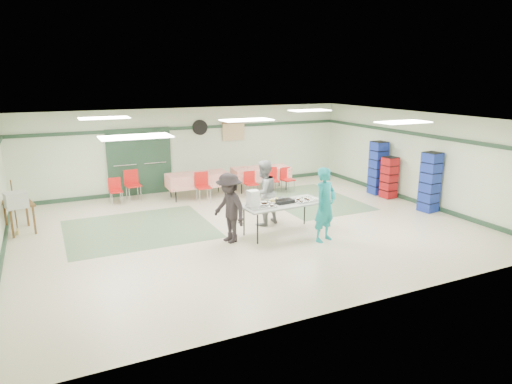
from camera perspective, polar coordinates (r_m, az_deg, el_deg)
name	(u,v)px	position (r m, az deg, el deg)	size (l,w,h in m)	color
floor	(247,227)	(11.55, -1.10, -4.37)	(11.00, 11.00, 0.00)	beige
ceiling	(247,119)	(10.98, -1.17, 9.10)	(11.00, 11.00, 0.00)	white
wall_back	(191,149)	(15.34, -8.08, 5.37)	(11.00, 11.00, 0.00)	beige
wall_front	(363,228)	(7.46, 13.25, -4.44)	(11.00, 11.00, 0.00)	beige
wall_right	(417,158)	(14.31, 19.44, 4.05)	(9.00, 9.00, 0.00)	beige
trim_back	(191,128)	(15.22, -8.14, 7.95)	(11.00, 0.06, 0.10)	#203C2A
baseboard_back	(193,187)	(15.56, -7.88, 0.65)	(11.00, 0.06, 0.12)	#203C2A
baseboard_left	(1,261)	(10.67, -29.24, -7.54)	(9.00, 0.06, 0.12)	#203C2A
trim_right	(418,134)	(14.19, 19.59, 6.82)	(9.00, 0.06, 0.10)	#203C2A
baseboard_right	(412,200)	(14.55, 18.94, -0.96)	(9.00, 0.06, 0.12)	#203C2A
green_patch_a	(139,229)	(11.75, -14.38, -4.48)	(3.50, 3.00, 0.01)	#61815E
green_patch_b	(310,200)	(14.09, 6.80, -1.00)	(2.50, 3.50, 0.01)	#61815E
double_door_left	(125,163)	(14.84, -16.11, 3.47)	(0.90, 0.06, 2.10)	#989B98
double_door_right	(155,161)	(15.01, -12.53, 3.81)	(0.90, 0.06, 2.10)	#989B98
door_frame	(140,162)	(14.90, -14.32, 3.63)	(2.00, 0.03, 2.15)	#203C2A
wall_fan	(200,127)	(15.28, -7.02, 8.02)	(0.50, 0.50, 0.10)	black
scroll_banner	(234,132)	(15.72, -2.81, 7.55)	(0.80, 0.02, 0.60)	tan
serving_table	(283,205)	(10.88, 3.37, -1.60)	(2.08, 0.96, 0.76)	#9E9E9A
sheet_tray_right	(304,200)	(11.09, 6.06, -1.06)	(0.55, 0.42, 0.02)	silver
sheet_tray_mid	(278,201)	(11.01, 2.82, -1.12)	(0.56, 0.43, 0.02)	silver
sheet_tray_left	(261,206)	(10.53, 0.62, -1.82)	(0.62, 0.47, 0.02)	silver
baking_pan	(284,201)	(10.87, 3.53, -1.17)	(0.44, 0.28, 0.08)	black
foam_box_stack	(253,199)	(10.52, -0.38, -0.83)	(0.24, 0.22, 0.38)	white
volunteer_teal	(325,205)	(10.47, 8.64, -1.59)	(0.63, 0.41, 1.72)	teal
volunteer_grey	(263,193)	(11.50, 0.94, -0.11)	(0.81, 0.63, 1.67)	gray
volunteer_dark	(229,208)	(10.32, -3.36, -2.00)	(1.04, 0.60, 1.61)	black
dining_table_a	(261,173)	(15.13, 0.64, 2.38)	(1.95, 1.03, 0.77)	red
dining_table_b	(198,179)	(14.32, -7.31, 1.58)	(1.91, 0.88, 0.77)	red
chair_a	(271,178)	(14.68, 1.95, 1.81)	(0.49, 0.49, 0.85)	red
chair_b	(250,181)	(14.36, -0.72, 1.37)	(0.39, 0.39, 0.79)	red
chair_c	(287,177)	(14.94, 3.84, 1.87)	(0.41, 0.42, 0.80)	red
chair_d	(202,184)	(13.79, -6.72, 1.04)	(0.44, 0.44, 0.90)	red
chair_loose_a	(132,182)	(14.34, -15.22, 1.23)	(0.47, 0.47, 0.94)	red
chair_loose_b	(115,188)	(14.07, -17.18, 0.44)	(0.37, 0.37, 0.79)	red
crate_stack_blue_a	(378,168)	(15.07, 14.98, 2.93)	(0.44, 0.44, 1.70)	#192898
crate_stack_red	(389,178)	(14.71, 16.32, 1.75)	(0.40, 0.40, 1.29)	#9F0F19
crate_stack_blue_b	(430,182)	(13.52, 20.93, 1.15)	(0.43, 0.43, 1.68)	#192898
printer_table	(18,206)	(12.40, -27.59, -1.60)	(0.79, 1.04, 0.74)	brown
office_printer	(16,200)	(11.86, -27.81, -0.89)	(0.46, 0.40, 0.36)	#B2B1AD
broom	(14,206)	(12.34, -27.99, -1.54)	(0.03, 0.03, 1.32)	brown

